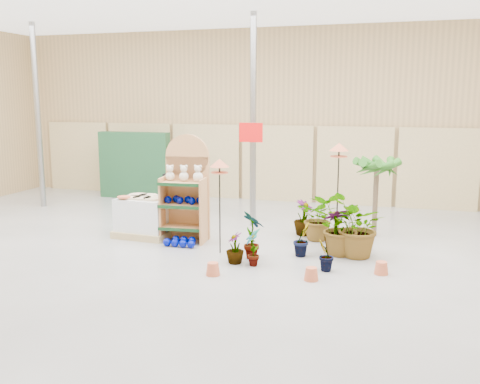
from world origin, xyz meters
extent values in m
cube|color=gray|center=(0.00, 0.00, -0.05)|extent=(15.00, 12.00, 0.10)
cube|color=#A18356|center=(0.00, 6.05, 2.25)|extent=(15.00, 0.10, 4.50)
cylinder|color=gray|center=(-5.50, 3.50, 2.25)|extent=(0.14, 0.14, 4.50)
cylinder|color=gray|center=(0.00, 3.50, 2.25)|extent=(0.14, 0.14, 4.50)
cube|color=tan|center=(-6.00, 5.92, 1.00)|extent=(1.90, 0.06, 2.00)
cube|color=tan|center=(-4.00, 5.92, 1.00)|extent=(1.90, 0.06, 2.00)
cube|color=tan|center=(-2.00, 5.92, 1.00)|extent=(1.90, 0.06, 2.00)
cube|color=tan|center=(0.00, 5.92, 1.00)|extent=(1.90, 0.06, 2.00)
cube|color=tan|center=(2.00, 5.92, 1.00)|extent=(1.90, 0.06, 2.00)
cube|color=tan|center=(4.00, 5.92, 1.00)|extent=(1.90, 0.06, 2.00)
cube|color=#B97F4D|center=(-0.79, 1.65, 0.80)|extent=(0.86, 0.15, 1.61)
cylinder|color=#B97F4D|center=(-0.79, 1.65, 1.61)|extent=(0.86, 0.15, 0.85)
cube|color=#B97F4D|center=(-0.79, 1.41, 0.28)|extent=(0.85, 0.55, 0.04)
cube|color=#0F3819|center=(-0.79, 1.17, 0.28)|extent=(0.81, 0.10, 0.06)
cube|color=#B97F4D|center=(-0.79, 1.41, 0.71)|extent=(0.85, 0.55, 0.04)
cube|color=#0F3819|center=(-0.79, 1.17, 0.71)|extent=(0.81, 0.10, 0.06)
cube|color=#B97F4D|center=(-0.79, 1.41, 1.14)|extent=(0.85, 0.55, 0.04)
cube|color=#0F3819|center=(-0.79, 1.17, 1.14)|extent=(0.81, 0.10, 0.06)
cube|color=#B97F4D|center=(-1.20, 1.41, 0.62)|extent=(0.08, 0.47, 1.23)
cube|color=#B97F4D|center=(-0.39, 1.41, 0.62)|extent=(0.08, 0.47, 1.23)
sphere|color=silver|center=(-1.08, 1.46, 1.24)|extent=(0.17, 0.17, 0.17)
sphere|color=silver|center=(-1.08, 1.46, 1.38)|extent=(0.13, 0.13, 0.13)
sphere|color=silver|center=(-0.79, 1.46, 1.25)|extent=(0.18, 0.18, 0.18)
sphere|color=silver|center=(-0.79, 1.46, 1.39)|extent=(0.13, 0.13, 0.13)
sphere|color=silver|center=(-0.51, 1.46, 1.25)|extent=(0.19, 0.19, 0.19)
sphere|color=silver|center=(-0.51, 1.46, 1.40)|extent=(0.13, 0.13, 0.13)
sphere|color=#00098C|center=(-1.10, 1.39, 0.80)|extent=(0.14, 0.14, 0.14)
sphere|color=#00098C|center=(-0.98, 1.50, 0.80)|extent=(0.14, 0.14, 0.14)
sphere|color=#00098C|center=(-0.85, 1.39, 0.80)|extent=(0.14, 0.14, 0.14)
sphere|color=#00098C|center=(-0.73, 1.50, 0.80)|extent=(0.14, 0.14, 0.14)
sphere|color=#00098C|center=(-0.61, 1.39, 0.80)|extent=(0.14, 0.14, 0.14)
sphere|color=#00098C|center=(-0.49, 1.50, 0.80)|extent=(0.14, 0.14, 0.14)
sphere|color=#00098C|center=(-0.96, 0.99, 0.07)|extent=(0.15, 0.15, 0.15)
sphere|color=#00098C|center=(-0.88, 1.23, 0.07)|extent=(0.15, 0.15, 0.15)
sphere|color=#00098C|center=(-0.80, 0.99, 0.07)|extent=(0.15, 0.15, 0.15)
sphere|color=#00098C|center=(-0.72, 1.23, 0.07)|extent=(0.15, 0.15, 0.15)
sphere|color=#00098C|center=(-0.64, 0.99, 0.07)|extent=(0.15, 0.15, 0.15)
sphere|color=#00098C|center=(-0.56, 1.23, 0.07)|extent=(0.15, 0.15, 0.15)
sphere|color=#00098C|center=(-0.48, 0.99, 0.07)|extent=(0.15, 0.15, 0.15)
cube|color=tan|center=(-1.68, 1.59, 0.07)|extent=(1.15, 0.98, 0.14)
cube|color=white|center=(-1.68, 1.59, 0.45)|extent=(1.05, 0.88, 0.63)
cylinder|color=beige|center=(-1.90, 1.45, 0.79)|extent=(0.36, 0.36, 0.04)
cylinder|color=beige|center=(-1.68, 1.45, 0.79)|extent=(0.36, 0.36, 0.04)
cylinder|color=beige|center=(-1.45, 1.45, 0.79)|extent=(0.36, 0.36, 0.04)
cylinder|color=beige|center=(-1.90, 1.72, 0.79)|extent=(0.36, 0.36, 0.04)
cylinder|color=beige|center=(-1.68, 1.72, 0.79)|extent=(0.36, 0.36, 0.04)
cube|color=black|center=(-1.81, 3.48, 0.25)|extent=(0.50, 0.50, 0.50)
cube|color=black|center=(-1.81, 3.48, 0.75)|extent=(0.50, 0.50, 0.50)
cube|color=#1C4929|center=(-3.80, 5.20, 0.90)|extent=(2.00, 0.30, 1.80)
cylinder|color=gray|center=(0.10, 3.00, 1.10)|extent=(0.05, 0.05, 2.20)
cube|color=red|center=(0.10, 2.96, 2.00)|extent=(0.50, 0.03, 0.40)
cylinder|color=black|center=(0.12, 0.88, 0.72)|extent=(0.02, 0.02, 1.44)
cylinder|color=#CF603D|center=(0.12, 0.88, 1.44)|extent=(0.30, 0.30, 0.02)
cone|color=#CF603D|center=(0.12, 0.88, 1.61)|extent=(0.34, 0.34, 0.14)
cylinder|color=black|center=(2.07, 1.64, 0.85)|extent=(0.02, 0.02, 1.70)
cylinder|color=#CF603D|center=(2.07, 1.64, 1.70)|extent=(0.30, 0.30, 0.02)
cone|color=#CF603D|center=(2.07, 1.64, 1.87)|extent=(0.34, 0.34, 0.14)
cylinder|color=black|center=(-2.18, 4.84, 0.75)|extent=(0.02, 0.02, 1.49)
cylinder|color=#CF603D|center=(-2.18, 4.84, 1.49)|extent=(0.30, 0.30, 0.02)
cone|color=#CF603D|center=(-2.18, 4.84, 1.66)|extent=(0.34, 0.34, 0.14)
cylinder|color=brown|center=(2.67, 2.87, 0.66)|extent=(0.10, 0.10, 1.32)
imported|color=#27691B|center=(0.76, 0.70, 0.42)|extent=(0.53, 0.53, 0.85)
imported|color=#27691B|center=(1.54, 1.11, 0.30)|extent=(0.37, 0.40, 0.60)
imported|color=#27691B|center=(2.13, 1.32, 0.50)|extent=(1.13, 1.06, 1.00)
imported|color=#27691B|center=(2.10, 1.37, 0.41)|extent=(0.64, 0.64, 0.83)
imported|color=#27691B|center=(1.67, 2.24, 0.44)|extent=(0.94, 0.87, 0.87)
imported|color=#27691B|center=(0.55, 0.38, 0.26)|extent=(0.40, 0.40, 0.53)
imported|color=#27691B|center=(0.87, 0.34, 0.31)|extent=(0.34, 0.39, 0.63)
imported|color=#27691B|center=(2.04, 0.38, 0.26)|extent=(0.31, 0.35, 0.53)
imported|color=#27691B|center=(2.47, 1.27, 0.55)|extent=(1.04, 1.14, 1.09)
imported|color=#27691B|center=(1.32, 2.55, 0.35)|extent=(0.51, 0.51, 0.71)
camera|label=1|loc=(3.08, -7.78, 2.72)|focal=40.00mm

